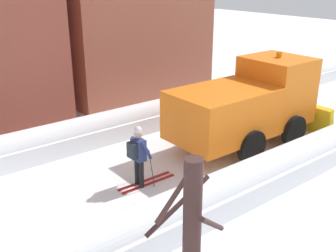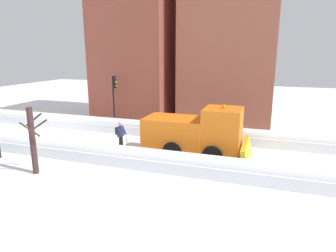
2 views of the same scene
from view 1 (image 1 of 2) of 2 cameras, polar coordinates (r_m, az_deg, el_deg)
ground_plane at (r=14.04m, az=6.32°, el=-3.09°), size 80.00×80.00×0.00m
snowbank_left at (r=15.91m, az=-0.92°, el=1.82°), size 1.10×36.00×1.07m
snowbank_right at (r=12.15m, az=16.04°, el=-5.41°), size 1.10×36.00×1.06m
plow_truck at (r=14.12m, az=11.54°, el=3.16°), size 3.20×5.98×3.12m
skier at (r=11.17m, az=-4.22°, el=-3.97°), size 0.62×1.80×1.81m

